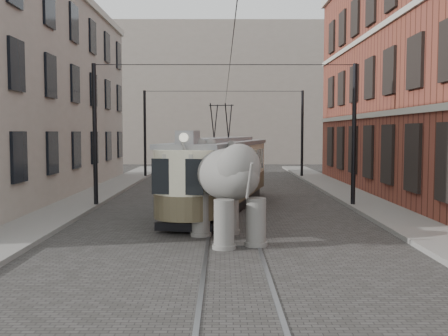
{
  "coord_description": "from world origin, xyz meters",
  "views": [
    {
      "loc": [
        -0.3,
        -15.62,
        3.18
      ],
      "look_at": [
        -0.25,
        -0.13,
        2.1
      ],
      "focal_mm": 41.58,
      "sensor_mm": 36.0,
      "label": 1
    }
  ],
  "objects": [
    {
      "name": "stucco_building",
      "position": [
        -11.0,
        10.0,
        5.0
      ],
      "size": [
        7.0,
        24.0,
        10.0
      ],
      "primitive_type": "cube",
      "color": "gray",
      "rests_on": "ground"
    },
    {
      "name": "ground",
      "position": [
        0.0,
        0.0,
        0.0
      ],
      "size": [
        120.0,
        120.0,
        0.0
      ],
      "primitive_type": "plane",
      "color": "#3C3937"
    },
    {
      "name": "tram",
      "position": [
        -0.34,
        5.52,
        2.15
      ],
      "size": [
        4.56,
        11.06,
        4.3
      ],
      "primitive_type": null,
      "rotation": [
        0.0,
        0.0,
        -0.22
      ],
      "color": "beige",
      "rests_on": "ground"
    },
    {
      "name": "elephant",
      "position": [
        -0.15,
        -0.62,
        1.5
      ],
      "size": [
        4.32,
        5.55,
        3.0
      ],
      "primitive_type": null,
      "rotation": [
        0.0,
        0.0,
        0.38
      ],
      "color": "#63615C",
      "rests_on": "ground"
    },
    {
      "name": "distant_block",
      "position": [
        0.0,
        40.0,
        7.0
      ],
      "size": [
        28.0,
        10.0,
        14.0
      ],
      "primitive_type": "cube",
      "color": "gray",
      "rests_on": "ground"
    },
    {
      "name": "sidewalk_left",
      "position": [
        -6.5,
        0.0,
        0.07
      ],
      "size": [
        2.0,
        60.0,
        0.15
      ],
      "primitive_type": "cube",
      "color": "slate",
      "rests_on": "ground"
    },
    {
      "name": "tram_rails",
      "position": [
        0.0,
        0.0,
        0.01
      ],
      "size": [
        1.54,
        80.0,
        0.02
      ],
      "primitive_type": null,
      "color": "slate",
      "rests_on": "ground"
    },
    {
      "name": "catenary",
      "position": [
        -0.2,
        5.0,
        3.0
      ],
      "size": [
        11.0,
        30.2,
        6.0
      ],
      "primitive_type": null,
      "color": "black",
      "rests_on": "ground"
    },
    {
      "name": "sidewalk_right",
      "position": [
        6.0,
        0.0,
        0.07
      ],
      "size": [
        2.0,
        60.0,
        0.15
      ],
      "primitive_type": "cube",
      "color": "slate",
      "rests_on": "ground"
    }
  ]
}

